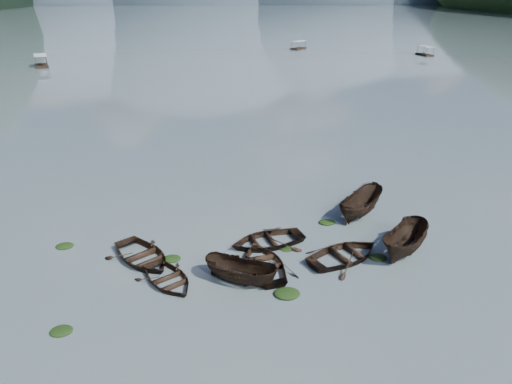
{
  "coord_description": "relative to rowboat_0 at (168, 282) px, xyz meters",
  "views": [
    {
      "loc": [
        -1.56,
        -16.24,
        14.32
      ],
      "look_at": [
        0.0,
        12.0,
        2.0
      ],
      "focal_mm": 32.0,
      "sensor_mm": 36.0,
      "label": 1
    }
  ],
  "objects": [
    {
      "name": "ground_plane",
      "position": [
        5.16,
        -4.61,
        0.0
      ],
      "size": [
        2400.0,
        2400.0,
        0.0
      ],
      "primitive_type": "plane",
      "color": "#4F5D63"
    },
    {
      "name": "haze_mtn_a",
      "position": [
        -254.84,
        895.39,
        0.0
      ],
      "size": [
        520.0,
        520.0,
        280.0
      ],
      "primitive_type": "ellipsoid",
      "color": "#475666",
      "rests_on": "ground"
    },
    {
      "name": "haze_mtn_b",
      "position": [
        -54.84,
        895.39,
        0.0
      ],
      "size": [
        520.0,
        520.0,
        340.0
      ],
      "primitive_type": "ellipsoid",
      "color": "#475666",
      "rests_on": "ground"
    },
    {
      "name": "haze_mtn_c",
      "position": [
        145.16,
        895.39,
        0.0
      ],
      "size": [
        520.0,
        520.0,
        260.0
      ],
      "primitive_type": "ellipsoid",
      "color": "#475666",
      "rests_on": "ground"
    },
    {
      "name": "haze_mtn_d",
      "position": [
        325.16,
        895.39,
        0.0
      ],
      "size": [
        520.0,
        520.0,
        220.0
      ],
      "primitive_type": "ellipsoid",
      "color": "#475666",
      "rests_on": "ground"
    },
    {
      "name": "rowboat_0",
      "position": [
        0.0,
        0.0,
        0.0
      ],
      "size": [
        4.58,
        4.87,
        0.82
      ],
      "primitive_type": "imported",
      "rotation": [
        0.0,
        0.0,
        0.6
      ],
      "color": "black",
      "rests_on": "ground"
    },
    {
      "name": "rowboat_2",
      "position": [
        3.94,
        -0.17,
        0.0
      ],
      "size": [
        4.53,
        3.39,
        1.65
      ],
      "primitive_type": "imported",
      "rotation": [
        0.0,
        0.0,
        1.09
      ],
      "color": "black",
      "rests_on": "ground"
    },
    {
      "name": "rowboat_3",
      "position": [
        5.3,
        1.17,
        0.0
      ],
      "size": [
        4.11,
        5.08,
        0.93
      ],
      "primitive_type": "imported",
      "rotation": [
        0.0,
        0.0,
        3.36
      ],
      "color": "black",
      "rests_on": "ground"
    },
    {
      "name": "rowboat_4",
      "position": [
        10.08,
        1.83,
        0.0
      ],
      "size": [
        5.81,
        5.22,
        0.99
      ],
      "primitive_type": "imported",
      "rotation": [
        0.0,
        0.0,
        2.05
      ],
      "color": "black",
      "rests_on": "ground"
    },
    {
      "name": "rowboat_5",
      "position": [
        13.81,
        2.29,
        0.0
      ],
      "size": [
        4.7,
        5.04,
        1.94
      ],
      "primitive_type": "imported",
      "rotation": [
        0.0,
        0.0,
        -0.71
      ],
      "color": "black",
      "rests_on": "ground"
    },
    {
      "name": "rowboat_6",
      "position": [
        -1.76,
        2.35,
        0.0
      ],
      "size": [
        5.56,
        5.79,
        0.98
      ],
      "primitive_type": "imported",
      "rotation": [
        0.0,
        0.0,
        0.66
      ],
      "color": "black",
      "rests_on": "ground"
    },
    {
      "name": "rowboat_7",
      "position": [
        5.66,
        3.81,
        0.0
      ],
      "size": [
        5.53,
        4.66,
        0.98
      ],
      "primitive_type": "imported",
      "rotation": [
        0.0,
        0.0,
        5.03
      ],
      "color": "black",
      "rests_on": "ground"
    },
    {
      "name": "rowboat_8",
      "position": [
        12.49,
        7.58,
        0.0
      ],
      "size": [
        4.71,
        5.01,
        1.93
      ],
      "primitive_type": "imported",
      "rotation": [
        0.0,
        0.0,
        2.42
      ],
      "color": "black",
      "rests_on": "ground"
    },
    {
      "name": "weed_clump_0",
      "position": [
        -4.45,
        -3.69,
        0.0
      ],
      "size": [
        1.06,
        0.86,
        0.23
      ],
      "primitive_type": "ellipsoid",
      "color": "black",
      "rests_on": "ground"
    },
    {
      "name": "weed_clump_1",
      "position": [
        2.89,
        0.79,
        0.0
      ],
      "size": [
        0.97,
        0.77,
        0.21
      ],
      "primitive_type": "ellipsoid",
      "color": "black",
      "rests_on": "ground"
    },
    {
      "name": "weed_clump_2",
      "position": [
        6.28,
        -1.46,
        0.0
      ],
      "size": [
        1.37,
        1.1,
        0.3
      ],
      "primitive_type": "ellipsoid",
      "color": "black",
      "rests_on": "ground"
    },
    {
      "name": "weed_clump_3",
      "position": [
        6.8,
        3.11,
        0.0
      ],
      "size": [
        0.83,
        0.7,
        0.18
      ],
      "primitive_type": "ellipsoid",
      "color": "black",
      "rests_on": "ground"
    },
    {
      "name": "weed_clump_4",
      "position": [
        12.07,
        1.82,
        0.0
      ],
      "size": [
        1.06,
        0.84,
        0.22
      ],
      "primitive_type": "ellipsoid",
      "color": "black",
      "rests_on": "ground"
    },
    {
      "name": "weed_clump_5",
      "position": [
        -6.84,
        4.17,
        0.0
      ],
      "size": [
        1.09,
        0.88,
        0.23
      ],
      "primitive_type": "ellipsoid",
      "color": "black",
      "rests_on": "ground"
    },
    {
      "name": "weed_clump_6",
      "position": [
        -0.08,
        2.33,
        0.0
      ],
      "size": [
        1.09,
        0.9,
        0.23
      ],
      "primitive_type": "ellipsoid",
      "color": "black",
      "rests_on": "ground"
    },
    {
      "name": "weed_clump_7",
      "position": [
        9.95,
        6.41,
        0.0
      ],
      "size": [
        1.14,
        0.91,
        0.25
      ],
      "primitive_type": "ellipsoid",
      "color": "black",
      "rests_on": "ground"
    },
    {
      "name": "pontoon_left",
      "position": [
        -36.64,
        81.68,
        0.0
      ],
      "size": [
        4.69,
        6.68,
        2.36
      ],
      "primitive_type": null,
      "rotation": [
        0.0,
        0.0,
        0.38
      ],
      "color": "black",
      "rests_on": "ground"
    },
    {
      "name": "pontoon_centre",
      "position": [
        22.97,
        112.41,
        0.0
      ],
      "size": [
        5.13,
        5.71,
        2.09
      ],
      "primitive_type": null,
      "rotation": [
        0.0,
        0.0,
        -0.66
      ],
      "color": "black",
      "rests_on": "ground"
    },
    {
      "name": "pontoon_right",
      "position": [
        53.02,
        96.55,
        0.0
      ],
      "size": [
        2.9,
        5.69,
        2.1
      ],
      "primitive_type": null,
      "rotation": [
        0.0,
        0.0,
        0.12
      ],
      "color": "black",
      "rests_on": "ground"
    }
  ]
}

